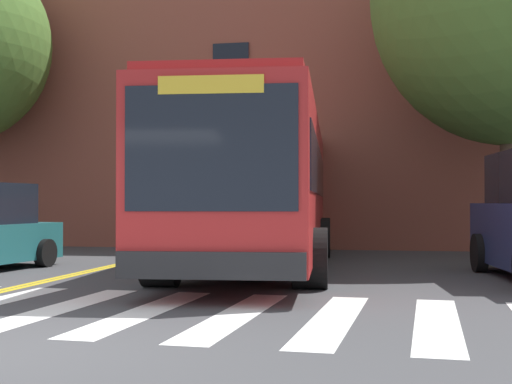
% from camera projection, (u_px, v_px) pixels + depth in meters
% --- Properties ---
extents(crosswalk, '(14.91, 4.56, 0.01)m').
position_uv_depth(crosswalk, '(60.00, 308.00, 9.23)').
color(crosswalk, white).
rests_on(crosswalk, ground).
extents(lane_line_yellow_inner, '(0.12, 36.00, 0.01)m').
position_uv_depth(lane_line_yellow_inner, '(205.00, 244.00, 23.32)').
color(lane_line_yellow_inner, gold).
rests_on(lane_line_yellow_inner, ground).
extents(lane_line_yellow_outer, '(0.12, 36.00, 0.01)m').
position_uv_depth(lane_line_yellow_outer, '(210.00, 245.00, 23.29)').
color(lane_line_yellow_outer, gold).
rests_on(lane_line_yellow_outer, ground).
extents(city_bus, '(3.67, 12.12, 3.30)m').
position_uv_depth(city_bus, '(259.00, 184.00, 15.19)').
color(city_bus, '#B22323').
rests_on(city_bus, ground).
extents(car_grey_behind_bus, '(2.55, 4.94, 2.35)m').
position_uv_depth(car_grey_behind_bus, '(287.00, 211.00, 23.88)').
color(car_grey_behind_bus, slate).
rests_on(car_grey_behind_bus, ground).
extents(building_facade, '(30.55, 7.22, 10.32)m').
position_uv_depth(building_facade, '(254.00, 94.00, 24.85)').
color(building_facade, brown).
rests_on(building_facade, ground).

